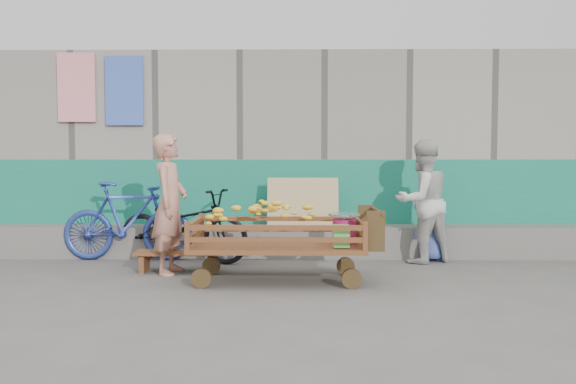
{
  "coord_description": "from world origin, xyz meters",
  "views": [
    {
      "loc": [
        0.18,
        -5.65,
        1.39
      ],
      "look_at": [
        0.1,
        1.2,
        1.0
      ],
      "focal_mm": 35.0,
      "sensor_mm": 36.0,
      "label": 1
    }
  ],
  "objects_px": {
    "woman": "(422,201)",
    "child": "(432,226)",
    "vendor_man": "(170,204)",
    "banana_cart": "(274,228)",
    "bicycle_dark": "(183,225)",
    "bicycle_blue": "(128,221)",
    "bench": "(178,256)"
  },
  "relations": [
    {
      "from": "vendor_man",
      "to": "bicycle_blue",
      "type": "relative_size",
      "value": 0.94
    },
    {
      "from": "bench",
      "to": "woman",
      "type": "relative_size",
      "value": 0.63
    },
    {
      "from": "bicycle_dark",
      "to": "child",
      "type": "bearing_deg",
      "value": -72.37
    },
    {
      "from": "woman",
      "to": "child",
      "type": "relative_size",
      "value": 1.74
    },
    {
      "from": "vendor_man",
      "to": "bicycle_dark",
      "type": "height_order",
      "value": "vendor_man"
    },
    {
      "from": "vendor_man",
      "to": "woman",
      "type": "xyz_separation_m",
      "value": [
        3.26,
        0.78,
        -0.02
      ]
    },
    {
      "from": "bench",
      "to": "bicycle_blue",
      "type": "relative_size",
      "value": 0.58
    },
    {
      "from": "banana_cart",
      "to": "woman",
      "type": "distance_m",
      "value": 2.33
    },
    {
      "from": "bench",
      "to": "vendor_man",
      "type": "relative_size",
      "value": 0.62
    },
    {
      "from": "banana_cart",
      "to": "bicycle_blue",
      "type": "distance_m",
      "value": 2.47
    },
    {
      "from": "bench",
      "to": "woman",
      "type": "bearing_deg",
      "value": 12.35
    },
    {
      "from": "bicycle_dark",
      "to": "bicycle_blue",
      "type": "height_order",
      "value": "bicycle_blue"
    },
    {
      "from": "bicycle_dark",
      "to": "banana_cart",
      "type": "bearing_deg",
      "value": -117.68
    },
    {
      "from": "banana_cart",
      "to": "bicycle_blue",
      "type": "xyz_separation_m",
      "value": [
        -2.08,
        1.33,
        -0.07
      ]
    },
    {
      "from": "bicycle_dark",
      "to": "bicycle_blue",
      "type": "distance_m",
      "value": 0.79
    },
    {
      "from": "child",
      "to": "bicycle_blue",
      "type": "height_order",
      "value": "bicycle_blue"
    },
    {
      "from": "child",
      "to": "banana_cart",
      "type": "bearing_deg",
      "value": 22.16
    },
    {
      "from": "banana_cart",
      "to": "woman",
      "type": "bearing_deg",
      "value": 31.98
    },
    {
      "from": "bench",
      "to": "child",
      "type": "distance_m",
      "value": 3.45
    },
    {
      "from": "banana_cart",
      "to": "vendor_man",
      "type": "distance_m",
      "value": 1.39
    },
    {
      "from": "bench",
      "to": "bicycle_dark",
      "type": "bearing_deg",
      "value": 95.89
    },
    {
      "from": "banana_cart",
      "to": "bicycle_dark",
      "type": "relative_size",
      "value": 1.12
    },
    {
      "from": "child",
      "to": "bicycle_dark",
      "type": "height_order",
      "value": "bicycle_dark"
    },
    {
      "from": "bench",
      "to": "bicycle_blue",
      "type": "distance_m",
      "value": 1.23
    },
    {
      "from": "vendor_man",
      "to": "woman",
      "type": "height_order",
      "value": "vendor_man"
    },
    {
      "from": "vendor_man",
      "to": "woman",
      "type": "relative_size",
      "value": 1.02
    },
    {
      "from": "bicycle_dark",
      "to": "bicycle_blue",
      "type": "xyz_separation_m",
      "value": [
        -0.79,
        0.1,
        0.04
      ]
    },
    {
      "from": "bicycle_blue",
      "to": "child",
      "type": "bearing_deg",
      "value": -88.67
    },
    {
      "from": "banana_cart",
      "to": "bicycle_dark",
      "type": "bearing_deg",
      "value": 136.33
    },
    {
      "from": "child",
      "to": "vendor_man",
      "type": "bearing_deg",
      "value": 4.55
    },
    {
      "from": "bench",
      "to": "woman",
      "type": "distance_m",
      "value": 3.32
    },
    {
      "from": "banana_cart",
      "to": "bicycle_dark",
      "type": "height_order",
      "value": "bicycle_dark"
    }
  ]
}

